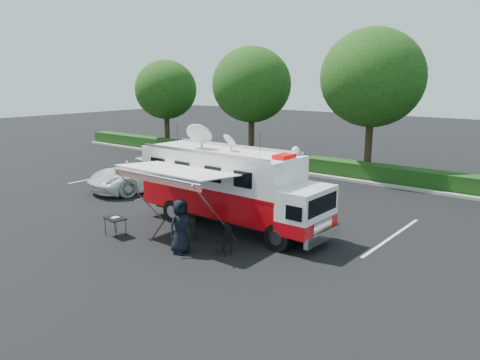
% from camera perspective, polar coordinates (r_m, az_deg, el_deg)
% --- Properties ---
extents(ground_plane, '(120.00, 120.00, 0.00)m').
position_cam_1_polar(ground_plane, '(19.12, -0.94, -5.82)').
color(ground_plane, black).
rests_on(ground_plane, ground).
extents(back_border, '(60.00, 6.14, 8.87)m').
position_cam_1_polar(back_border, '(28.84, 17.77, 9.91)').
color(back_border, '#9E998E').
rests_on(back_border, ground_plane).
extents(stall_lines, '(24.12, 5.50, 0.01)m').
position_cam_1_polar(stall_lines, '(21.68, 3.12, -3.61)').
color(stall_lines, silver).
rests_on(stall_lines, ground_plane).
extents(command_truck, '(8.31, 2.29, 3.99)m').
position_cam_1_polar(command_truck, '(18.70, -1.13, -0.80)').
color(command_truck, black).
rests_on(command_truck, ground_plane).
extents(awning, '(4.54, 2.36, 2.74)m').
position_cam_1_polar(awning, '(17.33, -8.10, 0.91)').
color(awning, silver).
rests_on(awning, ground_plane).
extents(white_suv, '(3.85, 6.56, 1.71)m').
position_cam_1_polar(white_suv, '(26.19, -11.41, -1.03)').
color(white_suv, silver).
rests_on(white_suv, ground_plane).
extents(person, '(0.76, 1.02, 1.91)m').
position_cam_1_polar(person, '(16.64, -7.14, -8.77)').
color(person, black).
rests_on(person, ground_plane).
extents(folding_table, '(0.94, 0.74, 0.73)m').
position_cam_1_polar(folding_table, '(18.59, -15.00, -4.61)').
color(folding_table, black).
rests_on(folding_table, ground_plane).
extents(folding_chair, '(0.61, 0.64, 1.00)m').
position_cam_1_polar(folding_chair, '(16.22, -1.73, -7.01)').
color(folding_chair, black).
rests_on(folding_chair, ground_plane).
extents(trash_bin, '(0.61, 0.61, 0.91)m').
position_cam_1_polar(trash_bin, '(17.83, -6.36, -5.71)').
color(trash_bin, black).
rests_on(trash_bin, ground_plane).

